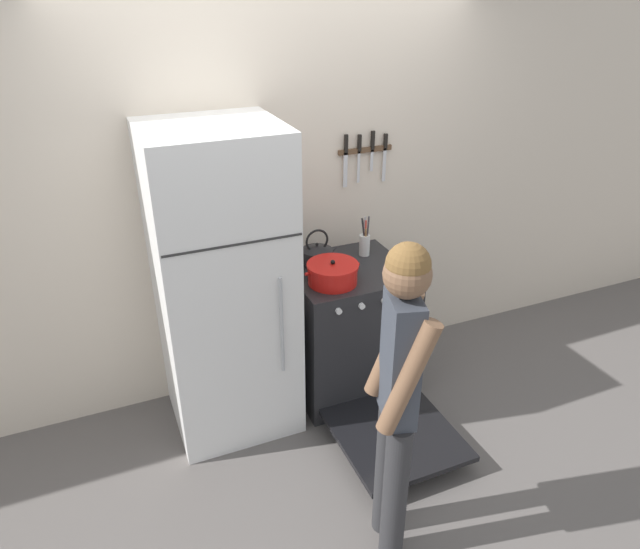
# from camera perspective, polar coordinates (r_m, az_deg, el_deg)

# --- Properties ---
(ground_plane) EXTENTS (14.00, 14.00, 0.00)m
(ground_plane) POSITION_cam_1_polar(r_m,az_deg,el_deg) (4.29, -3.12, -9.06)
(ground_plane) COLOR #5B5654
(wall_back) EXTENTS (10.00, 0.06, 2.55)m
(wall_back) POSITION_cam_1_polar(r_m,az_deg,el_deg) (3.70, -3.78, 7.29)
(wall_back) COLOR beige
(wall_back) RESTS_ON ground_plane
(refrigerator) EXTENTS (0.74, 0.72, 1.89)m
(refrigerator) POSITION_cam_1_polar(r_m,az_deg,el_deg) (3.38, -9.61, -1.25)
(refrigerator) COLOR white
(refrigerator) RESTS_ON ground_plane
(stove_range) EXTENTS (0.75, 1.41, 0.91)m
(stove_range) POSITION_cam_1_polar(r_m,az_deg,el_deg) (3.84, 2.90, -5.71)
(stove_range) COLOR #232326
(stove_range) RESTS_ON ground_plane
(dutch_oven_pot) EXTENTS (0.35, 0.31, 0.15)m
(dutch_oven_pot) POSITION_cam_1_polar(r_m,az_deg,el_deg) (3.44, 1.27, 0.13)
(dutch_oven_pot) COLOR red
(dutch_oven_pot) RESTS_ON stove_range
(tea_kettle) EXTENTS (0.25, 0.20, 0.24)m
(tea_kettle) POSITION_cam_1_polar(r_m,az_deg,el_deg) (3.66, -0.27, 2.04)
(tea_kettle) COLOR black
(tea_kettle) RESTS_ON stove_range
(utensil_jar) EXTENTS (0.07, 0.07, 0.28)m
(utensil_jar) POSITION_cam_1_polar(r_m,az_deg,el_deg) (3.79, 4.48, 3.13)
(utensil_jar) COLOR silver
(utensil_jar) RESTS_ON stove_range
(person) EXTENTS (0.32, 0.39, 1.66)m
(person) POSITION_cam_1_polar(r_m,az_deg,el_deg) (2.56, 7.81, -11.57)
(person) COLOR #2D2D30
(person) RESTS_ON ground_plane
(wall_knife_strip) EXTENTS (0.38, 0.03, 0.35)m
(wall_knife_strip) POSITION_cam_1_polar(r_m,az_deg,el_deg) (3.78, 4.52, 12.34)
(wall_knife_strip) COLOR brown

